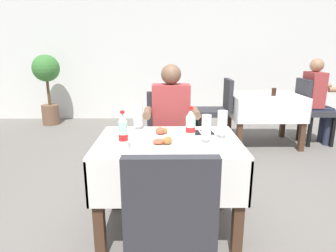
{
  "coord_description": "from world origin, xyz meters",
  "views": [
    {
      "loc": [
        -0.03,
        -2.04,
        1.41
      ],
      "look_at": [
        -0.01,
        0.14,
        0.83
      ],
      "focal_mm": 31.64,
      "sensor_mm": 36.0,
      "label": 1
    }
  ],
  "objects_px": {
    "beer_glass_left": "(222,124)",
    "chair_far_diner_seat": "(167,135)",
    "chair_near_camera_side": "(170,223)",
    "beer_glass_right": "(206,128)",
    "plate_near_camera": "(161,143)",
    "plate_far_diner": "(162,132)",
    "background_table_tumbler": "(274,92)",
    "napkin_cutlery_set": "(202,132)",
    "background_chair_right": "(312,107)",
    "cola_bottle_secondary": "(191,125)",
    "beer_glass_middle": "(138,117)",
    "cola_bottle_primary": "(123,133)",
    "seated_diner_far": "(171,123)",
    "background_patron": "(317,97)",
    "background_chair_left": "(217,108)",
    "main_dining_table": "(168,163)",
    "background_dining_table": "(265,107)",
    "potted_plant_corner": "(47,80)"
  },
  "relations": [
    {
      "from": "chair_near_camera_side",
      "to": "plate_near_camera",
      "type": "distance_m",
      "value": 0.68
    },
    {
      "from": "plate_near_camera",
      "to": "chair_far_diner_seat",
      "type": "bearing_deg",
      "value": 86.84
    },
    {
      "from": "seated_diner_far",
      "to": "plate_near_camera",
      "type": "bearing_deg",
      "value": -96.13
    },
    {
      "from": "cola_bottle_primary",
      "to": "background_patron",
      "type": "distance_m",
      "value": 3.46
    },
    {
      "from": "background_dining_table",
      "to": "potted_plant_corner",
      "type": "distance_m",
      "value": 3.83
    },
    {
      "from": "cola_bottle_primary",
      "to": "napkin_cutlery_set",
      "type": "relative_size",
      "value": 1.37
    },
    {
      "from": "main_dining_table",
      "to": "plate_near_camera",
      "type": "xyz_separation_m",
      "value": [
        -0.05,
        -0.13,
        0.2
      ]
    },
    {
      "from": "cola_bottle_primary",
      "to": "background_table_tumbler",
      "type": "bearing_deg",
      "value": 51.32
    },
    {
      "from": "plate_near_camera",
      "to": "background_patron",
      "type": "xyz_separation_m",
      "value": [
        2.25,
        2.31,
        -0.05
      ]
    },
    {
      "from": "chair_near_camera_side",
      "to": "background_table_tumbler",
      "type": "relative_size",
      "value": 8.82
    },
    {
      "from": "cola_bottle_secondary",
      "to": "background_chair_right",
      "type": "xyz_separation_m",
      "value": [
        1.99,
        2.17,
        -0.3
      ]
    },
    {
      "from": "beer_glass_middle",
      "to": "chair_near_camera_side",
      "type": "bearing_deg",
      "value": -76.93
    },
    {
      "from": "chair_near_camera_side",
      "to": "cola_bottle_primary",
      "type": "distance_m",
      "value": 0.71
    },
    {
      "from": "main_dining_table",
      "to": "background_chair_right",
      "type": "relative_size",
      "value": 1.09
    },
    {
      "from": "background_patron",
      "to": "plate_far_diner",
      "type": "bearing_deg",
      "value": -137.81
    },
    {
      "from": "plate_near_camera",
      "to": "seated_diner_far",
      "type": "bearing_deg",
      "value": 83.87
    },
    {
      "from": "background_patron",
      "to": "background_table_tumbler",
      "type": "relative_size",
      "value": 11.45
    },
    {
      "from": "plate_near_camera",
      "to": "potted_plant_corner",
      "type": "distance_m",
      "value": 4.1
    },
    {
      "from": "main_dining_table",
      "to": "cola_bottle_secondary",
      "type": "height_order",
      "value": "cola_bottle_secondary"
    },
    {
      "from": "background_chair_right",
      "to": "cola_bottle_secondary",
      "type": "bearing_deg",
      "value": -132.47
    },
    {
      "from": "chair_near_camera_side",
      "to": "beer_glass_right",
      "type": "distance_m",
      "value": 0.81
    },
    {
      "from": "main_dining_table",
      "to": "cola_bottle_primary",
      "type": "xyz_separation_m",
      "value": [
        -0.3,
        -0.21,
        0.3
      ]
    },
    {
      "from": "chair_far_diner_seat",
      "to": "napkin_cutlery_set",
      "type": "height_order",
      "value": "chair_far_diner_seat"
    },
    {
      "from": "plate_near_camera",
      "to": "cola_bottle_primary",
      "type": "height_order",
      "value": "cola_bottle_primary"
    },
    {
      "from": "chair_near_camera_side",
      "to": "plate_near_camera",
      "type": "relative_size",
      "value": 3.9
    },
    {
      "from": "background_chair_right",
      "to": "background_chair_left",
      "type": "bearing_deg",
      "value": -180.0
    },
    {
      "from": "napkin_cutlery_set",
      "to": "beer_glass_middle",
      "type": "bearing_deg",
      "value": 169.37
    },
    {
      "from": "napkin_cutlery_set",
      "to": "background_table_tumbler",
      "type": "xyz_separation_m",
      "value": [
        1.24,
        1.87,
        0.05
      ]
    },
    {
      "from": "plate_near_camera",
      "to": "beer_glass_middle",
      "type": "xyz_separation_m",
      "value": [
        -0.2,
        0.41,
        0.09
      ]
    },
    {
      "from": "main_dining_table",
      "to": "background_dining_table",
      "type": "bearing_deg",
      "value": 56.41
    },
    {
      "from": "beer_glass_right",
      "to": "potted_plant_corner",
      "type": "distance_m",
      "value": 4.23
    },
    {
      "from": "plate_near_camera",
      "to": "beer_glass_right",
      "type": "xyz_separation_m",
      "value": [
        0.32,
        0.06,
        0.09
      ]
    },
    {
      "from": "beer_glass_left",
      "to": "background_chair_left",
      "type": "height_order",
      "value": "background_chair_left"
    },
    {
      "from": "seated_diner_far",
      "to": "potted_plant_corner",
      "type": "bearing_deg",
      "value": 129.25
    },
    {
      "from": "background_patron",
      "to": "cola_bottle_secondary",
      "type": "bearing_deg",
      "value": -133.17
    },
    {
      "from": "beer_glass_middle",
      "to": "beer_glass_right",
      "type": "relative_size",
      "value": 0.99
    },
    {
      "from": "beer_glass_left",
      "to": "napkin_cutlery_set",
      "type": "bearing_deg",
      "value": 131.19
    },
    {
      "from": "plate_far_diner",
      "to": "background_table_tumbler",
      "type": "height_order",
      "value": "background_table_tumbler"
    },
    {
      "from": "seated_diner_far",
      "to": "napkin_cutlery_set",
      "type": "relative_size",
      "value": 6.49
    },
    {
      "from": "chair_far_diner_seat",
      "to": "beer_glass_right",
      "type": "bearing_deg",
      "value": -72.47
    },
    {
      "from": "napkin_cutlery_set",
      "to": "background_chair_right",
      "type": "xyz_separation_m",
      "value": [
        1.87,
        1.99,
        -0.2
      ]
    },
    {
      "from": "beer_glass_left",
      "to": "chair_far_diner_seat",
      "type": "bearing_deg",
      "value": 118.59
    },
    {
      "from": "plate_far_diner",
      "to": "background_chair_left",
      "type": "xyz_separation_m",
      "value": [
        0.79,
        2.04,
        -0.21
      ]
    },
    {
      "from": "background_chair_left",
      "to": "background_chair_right",
      "type": "height_order",
      "value": "same"
    },
    {
      "from": "plate_far_diner",
      "to": "background_dining_table",
      "type": "height_order",
      "value": "plate_far_diner"
    },
    {
      "from": "chair_far_diner_seat",
      "to": "cola_bottle_primary",
      "type": "xyz_separation_m",
      "value": [
        -0.3,
        -0.99,
        0.31
      ]
    },
    {
      "from": "main_dining_table",
      "to": "beer_glass_right",
      "type": "relative_size",
      "value": 5.15
    },
    {
      "from": "napkin_cutlery_set",
      "to": "background_dining_table",
      "type": "xyz_separation_m",
      "value": [
        1.17,
        1.99,
        -0.19
      ]
    },
    {
      "from": "plate_near_camera",
      "to": "background_chair_right",
      "type": "bearing_deg",
      "value": 46.37
    },
    {
      "from": "plate_far_diner",
      "to": "cola_bottle_secondary",
      "type": "relative_size",
      "value": 0.96
    }
  ]
}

